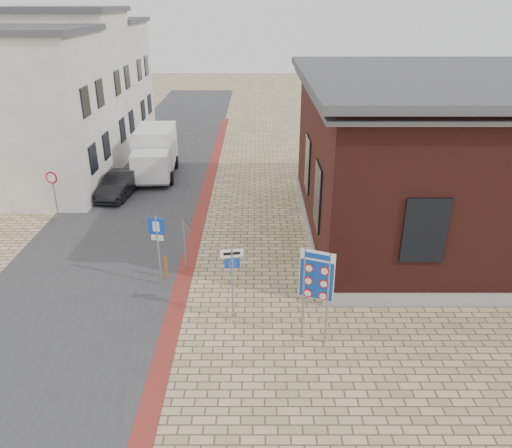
# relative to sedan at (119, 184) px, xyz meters

# --- Properties ---
(ground) EXTENTS (120.00, 120.00, 0.00)m
(ground) POSITION_rel_sedan_xyz_m (6.50, -11.41, -0.62)
(ground) COLOR tan
(ground) RESTS_ON ground
(road_strip) EXTENTS (7.00, 60.00, 0.02)m
(road_strip) POSITION_rel_sedan_xyz_m (1.00, 3.59, -0.61)
(road_strip) COLOR #38383A
(road_strip) RESTS_ON ground
(curb_strip) EXTENTS (0.60, 40.00, 0.02)m
(curb_strip) POSITION_rel_sedan_xyz_m (4.50, -1.41, -0.61)
(curb_strip) COLOR maroon
(curb_strip) RESTS_ON ground
(brick_building) EXTENTS (13.00, 13.00, 6.80)m
(brick_building) POSITION_rel_sedan_xyz_m (15.49, -4.42, 2.87)
(brick_building) COLOR gray
(brick_building) RESTS_ON ground
(townhouse_near) EXTENTS (7.40, 6.40, 8.30)m
(townhouse_near) POSITION_rel_sedan_xyz_m (-4.49, 0.59, 3.55)
(townhouse_near) COLOR beige
(townhouse_near) RESTS_ON ground
(townhouse_mid) EXTENTS (7.40, 6.40, 9.10)m
(townhouse_mid) POSITION_rel_sedan_xyz_m (-4.49, 6.59, 3.95)
(townhouse_mid) COLOR beige
(townhouse_mid) RESTS_ON ground
(townhouse_far) EXTENTS (7.40, 6.40, 8.30)m
(townhouse_far) POSITION_rel_sedan_xyz_m (-4.49, 12.59, 3.55)
(townhouse_far) COLOR beige
(townhouse_far) RESTS_ON ground
(bike_rack) EXTENTS (0.08, 1.80, 0.60)m
(bike_rack) POSITION_rel_sedan_xyz_m (9.15, -9.21, -0.36)
(bike_rack) COLOR slate
(bike_rack) RESTS_ON ground
(sedan) EXTENTS (1.77, 3.90, 1.24)m
(sedan) POSITION_rel_sedan_xyz_m (0.00, 0.00, 0.00)
(sedan) COLOR black
(sedan) RESTS_ON ground
(box_truck) EXTENTS (2.44, 5.27, 2.70)m
(box_truck) POSITION_rel_sedan_xyz_m (1.34, 3.29, 0.77)
(box_truck) COLOR slate
(box_truck) RESTS_ON ground
(border_sign) EXTENTS (0.97, 0.43, 3.02)m
(border_sign) POSITION_rel_sedan_xyz_m (8.92, -12.25, 1.56)
(border_sign) COLOR gray
(border_sign) RESTS_ON ground
(essen_sign) EXTENTS (0.71, 0.15, 2.64)m
(essen_sign) POSITION_rel_sedan_xyz_m (6.44, -11.11, 1.15)
(essen_sign) COLOR gray
(essen_sign) RESTS_ON ground
(parking_sign) EXTENTS (0.59, 0.16, 2.71)m
(parking_sign) POSITION_rel_sedan_xyz_m (3.74, -9.06, 1.24)
(parking_sign) COLOR gray
(parking_sign) RESTS_ON ground
(yield_sign) EXTENTS (0.76, 0.10, 2.14)m
(yield_sign) POSITION_rel_sedan_xyz_m (4.50, -7.91, 0.99)
(yield_sign) COLOR gray
(yield_sign) RESTS_ON ground
(speed_sign) EXTENTS (0.56, 0.17, 2.44)m
(speed_sign) POSITION_rel_sedan_xyz_m (-2.00, -3.41, 1.02)
(speed_sign) COLOR gray
(speed_sign) RESTS_ON ground
(bollard) EXTENTS (0.09, 0.09, 0.89)m
(bollard) POSITION_rel_sedan_xyz_m (3.87, -8.61, -0.17)
(bollard) COLOR #D65B0B
(bollard) RESTS_ON ground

